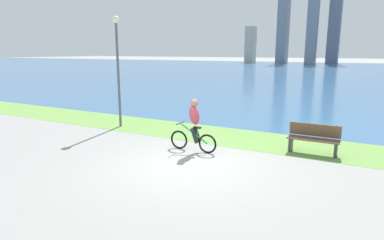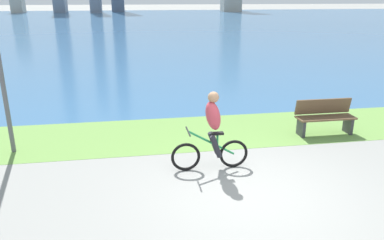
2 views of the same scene
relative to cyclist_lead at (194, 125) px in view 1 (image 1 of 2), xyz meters
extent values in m
plane|color=gray|center=(0.45, -1.17, -0.83)|extent=(300.00, 300.00, 0.00)
cube|color=#6B9947|center=(0.45, 2.17, -0.82)|extent=(120.00, 2.56, 0.01)
cube|color=#386693|center=(0.45, 45.75, -0.82)|extent=(300.00, 84.61, 0.00)
torus|color=black|center=(-0.54, 0.00, -0.53)|extent=(0.60, 0.06, 0.60)
torus|color=black|center=(0.46, 0.00, -0.53)|extent=(0.60, 0.06, 0.60)
cylinder|color=#268C4C|center=(-0.01, 0.00, -0.25)|extent=(0.97, 0.04, 0.59)
cylinder|color=#268C4C|center=(0.11, 0.00, -0.30)|extent=(0.04, 0.04, 0.45)
cube|color=black|center=(0.11, 0.00, -0.06)|extent=(0.24, 0.10, 0.05)
cylinder|color=black|center=(-0.49, 0.00, 0.02)|extent=(0.03, 0.52, 0.03)
ellipsoid|color=#BF3F4C|center=(0.01, 0.00, 0.32)|extent=(0.40, 0.36, 0.65)
sphere|color=#A57A59|center=(0.01, 0.00, 0.70)|extent=(0.22, 0.22, 0.22)
cylinder|color=#26262D|center=(0.06, -0.10, -0.30)|extent=(0.27, 0.11, 0.49)
cylinder|color=#26262D|center=(0.06, 0.10, -0.30)|extent=(0.27, 0.11, 0.49)
cube|color=brown|center=(3.30, 1.49, -0.38)|extent=(1.50, 0.45, 0.04)
cube|color=brown|center=(3.30, 1.68, -0.13)|extent=(1.50, 0.11, 0.40)
cube|color=#38383D|center=(3.95, 1.49, -0.60)|extent=(0.08, 0.37, 0.45)
cube|color=#38383D|center=(2.65, 1.49, -0.60)|extent=(0.08, 0.37, 0.45)
cylinder|color=#595960|center=(-4.30, 1.61, 1.26)|extent=(0.10, 0.10, 4.16)
sphere|color=white|center=(-4.30, 1.61, 3.44)|extent=(0.28, 0.28, 0.28)
cube|color=#ADA899|center=(-24.09, 78.39, 3.92)|extent=(2.32, 3.15, 9.49)
cube|color=slate|center=(-15.71, 78.93, 12.51)|extent=(2.40, 4.08, 26.68)
cube|color=slate|center=(-8.11, 75.86, 9.77)|extent=(2.20, 3.67, 21.19)
cube|color=slate|center=(-3.71, 81.05, 11.81)|extent=(2.73, 3.62, 25.28)
camera|label=1|loc=(4.55, -8.63, 2.24)|focal=30.51mm
camera|label=2|loc=(-1.53, -6.80, 2.58)|focal=34.69mm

